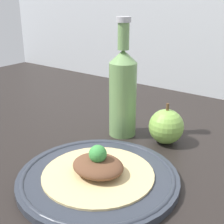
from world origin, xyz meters
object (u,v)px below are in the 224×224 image
Objects in this scene: apple at (166,126)px; cider_bottle at (123,91)px; plated_food at (98,168)px; plate at (98,177)px.

cider_bottle is at bearing -169.15° from apple.
cider_bottle reaches higher than apple.
plated_food is 0.74× the size of cider_bottle.
plate is at bearing -96.31° from apple.
plated_food is 2.15× the size of apple.
apple is at bearing 83.69° from plate.
plated_food is 22.98cm from cider_bottle.
apple is at bearing 83.69° from plated_food.
cider_bottle is 2.90× the size of apple.
plated_food is (0.00, 0.00, 1.93)cm from plate.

